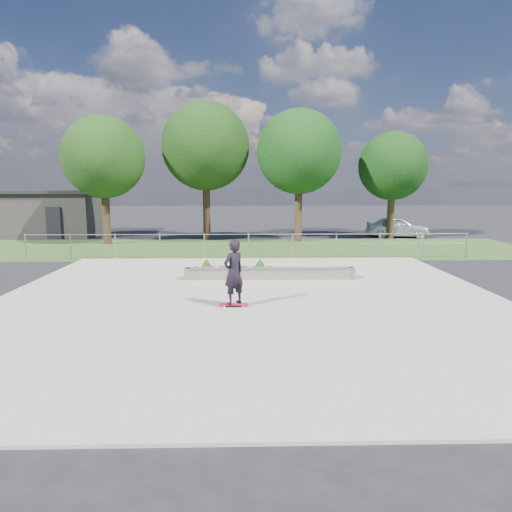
{
  "coord_description": "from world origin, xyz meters",
  "views": [
    {
      "loc": [
        -0.14,
        -12.98,
        3.39
      ],
      "look_at": [
        0.2,
        1.5,
        1.1
      ],
      "focal_mm": 32.0,
      "sensor_mm": 36.0,
      "label": 1
    }
  ],
  "objects_px": {
    "parked_car": "(397,227)",
    "planter_bed": "(233,271)",
    "grind_ledge": "(270,273)",
    "skateboarder": "(234,272)"
  },
  "relations": [
    {
      "from": "planter_bed",
      "to": "skateboarder",
      "type": "xyz_separation_m",
      "value": [
        0.13,
        -4.35,
        0.78
      ]
    },
    {
      "from": "grind_ledge",
      "to": "skateboarder",
      "type": "relative_size",
      "value": 3.23
    },
    {
      "from": "grind_ledge",
      "to": "planter_bed",
      "type": "relative_size",
      "value": 2.0
    },
    {
      "from": "parked_car",
      "to": "planter_bed",
      "type": "bearing_deg",
      "value": 149.35
    },
    {
      "from": "grind_ledge",
      "to": "skateboarder",
      "type": "height_order",
      "value": "skateboarder"
    },
    {
      "from": "planter_bed",
      "to": "parked_car",
      "type": "height_order",
      "value": "parked_car"
    },
    {
      "from": "skateboarder",
      "to": "parked_car",
      "type": "distance_m",
      "value": 19.7
    },
    {
      "from": "grind_ledge",
      "to": "planter_bed",
      "type": "bearing_deg",
      "value": 153.5
    },
    {
      "from": "grind_ledge",
      "to": "parked_car",
      "type": "height_order",
      "value": "parked_car"
    },
    {
      "from": "skateboarder",
      "to": "grind_ledge",
      "type": "bearing_deg",
      "value": 72.18
    }
  ]
}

